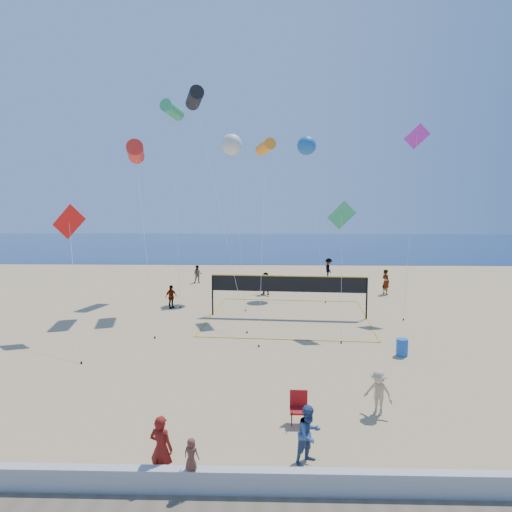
{
  "coord_description": "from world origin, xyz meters",
  "views": [
    {
      "loc": [
        0.56,
        -13.26,
        7.0
      ],
      "look_at": [
        0.14,
        2.0,
        5.18
      ],
      "focal_mm": 32.0,
      "sensor_mm": 36.0,
      "label": 1
    }
  ],
  "objects_px": {
    "woman": "(161,449)",
    "volleyball_net": "(288,288)",
    "trash_barrel": "(402,347)",
    "camp_chair": "(299,405)"
  },
  "relations": [
    {
      "from": "camp_chair",
      "to": "trash_barrel",
      "type": "xyz_separation_m",
      "value": [
        5.15,
        6.55,
        -0.19
      ]
    },
    {
      "from": "woman",
      "to": "trash_barrel",
      "type": "distance_m",
      "value": 13.08
    },
    {
      "from": "woman",
      "to": "trash_barrel",
      "type": "relative_size",
      "value": 2.17
    },
    {
      "from": "trash_barrel",
      "to": "woman",
      "type": "bearing_deg",
      "value": -132.29
    },
    {
      "from": "trash_barrel",
      "to": "volleyball_net",
      "type": "bearing_deg",
      "value": 125.12
    },
    {
      "from": "woman",
      "to": "volleyball_net",
      "type": "height_order",
      "value": "volleyball_net"
    },
    {
      "from": "woman",
      "to": "trash_barrel",
      "type": "bearing_deg",
      "value": -114.7
    },
    {
      "from": "woman",
      "to": "volleyball_net",
      "type": "relative_size",
      "value": 0.17
    },
    {
      "from": "woman",
      "to": "camp_chair",
      "type": "relative_size",
      "value": 1.49
    },
    {
      "from": "woman",
      "to": "volleyball_net",
      "type": "bearing_deg",
      "value": -85.59
    }
  ]
}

